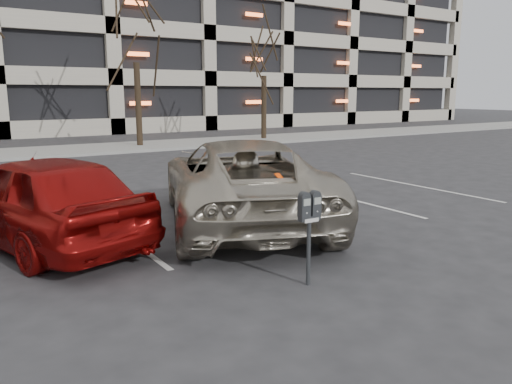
{
  "coord_description": "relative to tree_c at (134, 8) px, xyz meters",
  "views": [
    {
      "loc": [
        -4.05,
        -6.72,
        2.51
      ],
      "look_at": [
        -0.07,
        -0.51,
        1.05
      ],
      "focal_mm": 35.0,
      "sensor_mm": 36.0,
      "label": 1
    }
  ],
  "objects": [
    {
      "name": "sidewalk",
      "position": [
        -4.0,
        0.0,
        -6.2
      ],
      "size": [
        80.0,
        4.0,
        0.12
      ],
      "primitive_type": "cube",
      "color": "gray",
      "rests_on": "ground"
    },
    {
      "name": "stall_lines",
      "position": [
        -5.4,
        -13.7,
        -6.26
      ],
      "size": [
        16.9,
        5.2,
        0.0
      ],
      "color": "silver",
      "rests_on": "ground"
    },
    {
      "name": "parking_garage",
      "position": [
        8.0,
        17.84,
        3.0
      ],
      "size": [
        52.0,
        20.0,
        19.0
      ],
      "color": "black",
      "rests_on": "ground"
    },
    {
      "name": "ground",
      "position": [
        -4.0,
        -16.0,
        -6.26
      ],
      "size": [
        140.0,
        140.0,
        0.0
      ],
      "primitive_type": "plane",
      "color": "#28282B",
      "rests_on": "ground"
    },
    {
      "name": "parking_meter",
      "position": [
        -4.07,
        -17.8,
        -5.3
      ],
      "size": [
        0.32,
        0.13,
        1.25
      ],
      "rotation": [
        0.0,
        0.0,
        -0.03
      ],
      "color": "black",
      "rests_on": "ground"
    },
    {
      "name": "car_red",
      "position": [
        -6.68,
        -13.98,
        -5.47
      ],
      "size": [
        3.07,
        4.96,
        1.58
      ],
      "primitive_type": "imported",
      "rotation": [
        0.0,
        0.0,
        3.42
      ],
      "color": "maroon",
      "rests_on": "ground"
    },
    {
      "name": "suv_silver",
      "position": [
        -3.1,
        -14.45,
        -5.44
      ],
      "size": [
        4.72,
        6.53,
        1.66
      ],
      "rotation": [
        0.0,
        0.0,
        2.77
      ],
      "color": "#AFA795",
      "rests_on": "ground"
    },
    {
      "name": "tree_d",
      "position": [
        7.0,
        0.0,
        -0.75
      ],
      "size": [
        3.36,
        3.36,
        7.63
      ],
      "color": "black",
      "rests_on": "ground"
    },
    {
      "name": "tree_c",
      "position": [
        0.0,
        0.0,
        0.0
      ],
      "size": [
        3.81,
        3.81,
        8.66
      ],
      "color": "black",
      "rests_on": "ground"
    }
  ]
}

